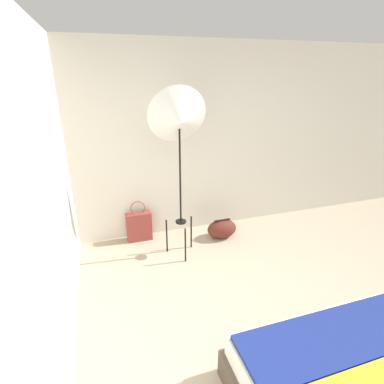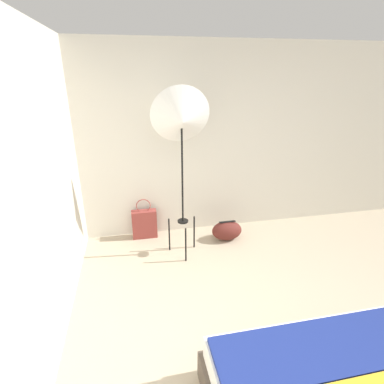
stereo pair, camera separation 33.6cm
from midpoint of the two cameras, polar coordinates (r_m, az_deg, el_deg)
wall_back at (r=4.17m, az=3.92°, el=9.33°), size 8.00×0.05×2.60m
wall_side_left at (r=2.58m, az=-23.54°, el=-0.48°), size 0.05×8.00×2.60m
photo_umbrella at (r=3.38m, az=0.92°, el=13.51°), size 0.68×0.40×2.08m
tote_bag at (r=4.27m, az=-6.82°, el=-6.05°), size 0.34×0.13×0.59m
duffel_bag at (r=4.28m, az=8.91°, el=-7.32°), size 0.42×0.27×0.28m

